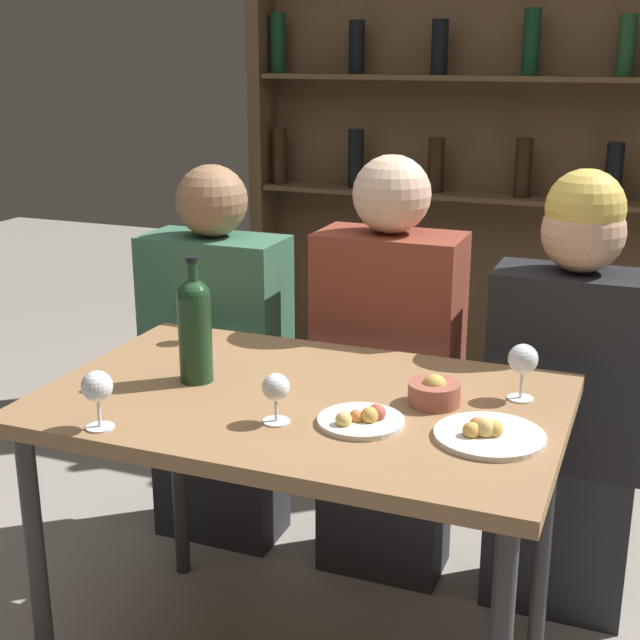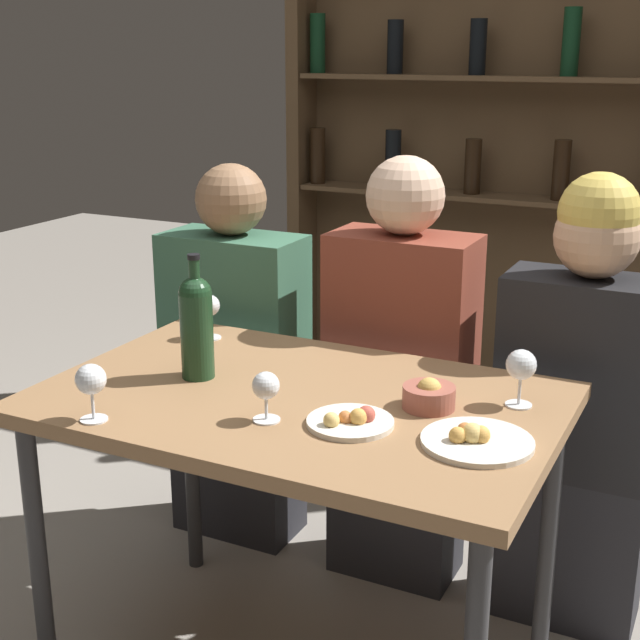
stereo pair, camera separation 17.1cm
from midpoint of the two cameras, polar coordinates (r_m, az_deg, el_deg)
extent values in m
cube|color=olive|center=(2.06, 0.98, -5.34)|extent=(1.19, 0.76, 0.04)
cylinder|color=#2D2D30|center=(2.27, -15.46, -14.75)|extent=(0.04, 0.04, 0.74)
cylinder|color=#2D2D30|center=(2.71, -6.43, -8.67)|extent=(0.04, 0.04, 0.74)
cylinder|color=#2D2D30|center=(2.37, 16.48, -13.33)|extent=(0.04, 0.04, 0.74)
cube|color=#4C3823|center=(3.86, 14.05, 8.85)|extent=(1.95, 0.02, 2.06)
cube|color=#4C3823|center=(4.08, 0.04, 9.78)|extent=(0.06, 0.18, 2.06)
cube|color=#4C3823|center=(3.77, 13.61, 7.50)|extent=(1.87, 0.18, 0.02)
cylinder|color=black|center=(4.03, 1.09, 10.46)|extent=(0.07, 0.07, 0.24)
cylinder|color=black|center=(3.90, 5.97, 10.19)|extent=(0.07, 0.07, 0.25)
cylinder|color=black|center=(3.79, 11.05, 9.61)|extent=(0.07, 0.07, 0.23)
cylinder|color=black|center=(3.72, 16.49, 9.17)|extent=(0.07, 0.07, 0.24)
cube|color=#4C3823|center=(3.72, 14.13, 14.77)|extent=(1.87, 0.18, 0.02)
cylinder|color=black|center=(4.02, 1.13, 17.28)|extent=(0.07, 0.07, 0.25)
cylinder|color=black|center=(3.88, 6.16, 16.98)|extent=(0.07, 0.07, 0.22)
cylinder|color=black|center=(3.76, 11.43, 16.76)|extent=(0.07, 0.07, 0.22)
cylinder|color=black|center=(3.69, 17.13, 16.65)|extent=(0.07, 0.07, 0.25)
cylinder|color=#19381E|center=(2.14, -5.59, -1.02)|extent=(0.08, 0.08, 0.21)
sphere|color=#19381E|center=(2.11, -5.67, 1.69)|extent=(0.08, 0.08, 0.08)
cylinder|color=#19381E|center=(2.10, -5.71, 2.78)|extent=(0.03, 0.03, 0.08)
cylinder|color=black|center=(2.09, -5.74, 4.04)|extent=(0.03, 0.03, 0.01)
cylinder|color=silver|center=(2.06, 14.94, -5.30)|extent=(0.06, 0.06, 0.00)
cylinder|color=silver|center=(2.05, 15.02, -4.28)|extent=(0.01, 0.01, 0.07)
sphere|color=silver|center=(2.03, 15.14, -2.81)|extent=(0.07, 0.07, 0.07)
cylinder|color=silver|center=(1.96, -11.85, -6.29)|extent=(0.06, 0.06, 0.00)
cylinder|color=silver|center=(1.95, -11.92, -5.26)|extent=(0.01, 0.01, 0.07)
sphere|color=silver|center=(1.93, -12.02, -3.77)|extent=(0.07, 0.07, 0.07)
cylinder|color=silver|center=(2.46, -5.05, -1.15)|extent=(0.06, 0.06, 0.00)
cylinder|color=silver|center=(2.45, -5.08, -0.28)|extent=(0.01, 0.01, 0.07)
sphere|color=silver|center=(2.43, -5.11, 0.91)|extent=(0.06, 0.06, 0.06)
cylinder|color=silver|center=(1.92, -0.88, -6.44)|extent=(0.06, 0.06, 0.00)
cylinder|color=silver|center=(1.91, -0.89, -5.55)|extent=(0.01, 0.01, 0.06)
sphere|color=silver|center=(1.89, -0.89, -4.25)|extent=(0.06, 0.06, 0.06)
cylinder|color=silver|center=(1.90, 4.55, -6.59)|extent=(0.19, 0.19, 0.01)
sphere|color=#E5BC66|center=(1.87, 3.38, -6.47)|extent=(0.03, 0.03, 0.03)
sphere|color=#C67038|center=(1.88, 4.37, -6.39)|extent=(0.02, 0.02, 0.02)
sphere|color=#C67038|center=(1.89, 4.23, -6.27)|extent=(0.03, 0.03, 0.03)
sphere|color=#B74C3D|center=(1.90, 5.58, -6.09)|extent=(0.04, 0.04, 0.04)
sphere|color=gold|center=(1.88, 5.09, -6.26)|extent=(0.04, 0.04, 0.04)
cylinder|color=silver|center=(1.85, 12.68, -7.65)|extent=(0.23, 0.23, 0.01)
sphere|color=#C67038|center=(1.86, 11.90, -6.98)|extent=(0.03, 0.03, 0.03)
sphere|color=#E5BC66|center=(1.84, 12.40, -7.17)|extent=(0.04, 0.04, 0.04)
sphere|color=gold|center=(1.84, 12.91, -7.23)|extent=(0.04, 0.04, 0.04)
sphere|color=gold|center=(1.83, 11.50, -7.32)|extent=(0.04, 0.04, 0.04)
cylinder|color=#995142|center=(2.00, 9.44, -4.93)|extent=(0.12, 0.12, 0.05)
sphere|color=gold|center=(2.00, 9.46, -4.47)|extent=(0.06, 0.06, 0.06)
cube|color=#26262B|center=(2.98, -3.57, -9.29)|extent=(0.39, 0.22, 0.45)
cube|color=#38664C|center=(2.79, -3.75, -0.07)|extent=(0.44, 0.22, 0.55)
sphere|color=#8C6647|center=(2.70, -3.91, 7.70)|extent=(0.22, 0.22, 0.22)
cube|color=#26262B|center=(2.77, 6.74, -11.52)|extent=(0.37, 0.22, 0.45)
cube|color=brown|center=(2.56, 7.14, -1.15)|extent=(0.41, 0.22, 0.60)
sphere|color=beige|center=(2.47, 7.49, 7.90)|extent=(0.22, 0.22, 0.22)
cube|color=#26262B|center=(2.67, 17.47, -13.42)|extent=(0.39, 0.22, 0.45)
cube|color=black|center=(2.46, 18.48, -3.47)|extent=(0.43, 0.22, 0.53)
sphere|color=tan|center=(2.36, 19.32, 5.07)|extent=(0.21, 0.21, 0.21)
sphere|color=gold|center=(2.35, 19.46, 6.47)|extent=(0.20, 0.20, 0.20)
camera|label=1|loc=(0.09, -87.67, 0.71)|focal=50.00mm
camera|label=2|loc=(0.09, 92.33, -0.71)|focal=50.00mm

